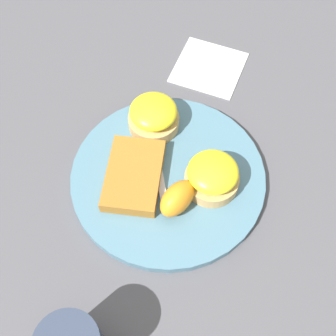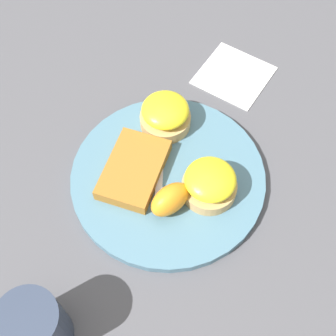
# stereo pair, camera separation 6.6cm
# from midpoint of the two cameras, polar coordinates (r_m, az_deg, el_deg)

# --- Properties ---
(ground_plane) EXTENTS (1.10, 1.10, 0.00)m
(ground_plane) POSITION_cam_midpoint_polar(r_m,az_deg,el_deg) (0.69, 2.73, -1.67)
(ground_plane) COLOR #4C4C51
(plate) EXTENTS (0.28, 0.28, 0.01)m
(plate) POSITION_cam_midpoint_polar(r_m,az_deg,el_deg) (0.68, 2.75, -1.39)
(plate) COLOR slate
(plate) RESTS_ON ground_plane
(sandwich_benedict_left) EXTENTS (0.08, 0.08, 0.05)m
(sandwich_benedict_left) POSITION_cam_midpoint_polar(r_m,az_deg,el_deg) (0.65, 8.01, -2.11)
(sandwich_benedict_left) COLOR tan
(sandwich_benedict_left) RESTS_ON plate
(sandwich_benedict_right) EXTENTS (0.08, 0.08, 0.05)m
(sandwich_benedict_right) POSITION_cam_midpoint_polar(r_m,az_deg,el_deg) (0.70, 2.34, 6.32)
(sandwich_benedict_right) COLOR tan
(sandwich_benedict_right) RESTS_ON plate
(hashbrown_patty) EXTENTS (0.13, 0.10, 0.02)m
(hashbrown_patty) POSITION_cam_midpoint_polar(r_m,az_deg,el_deg) (0.67, -1.39, -0.42)
(hashbrown_patty) COLOR #9E6625
(hashbrown_patty) RESTS_ON plate
(orange_wedge) EXTENTS (0.07, 0.05, 0.04)m
(orange_wedge) POSITION_cam_midpoint_polar(r_m,az_deg,el_deg) (0.63, 3.23, -4.11)
(orange_wedge) COLOR orange
(orange_wedge) RESTS_ON plate
(fork) EXTENTS (0.18, 0.11, 0.00)m
(fork) POSITION_cam_midpoint_polar(r_m,az_deg,el_deg) (0.70, 1.85, 2.87)
(fork) COLOR silver
(fork) RESTS_ON plate
(cup) EXTENTS (0.10, 0.07, 0.09)m
(cup) POSITION_cam_midpoint_polar(r_m,az_deg,el_deg) (0.58, -12.69, -18.85)
(cup) COLOR #2D384C
(cup) RESTS_ON ground_plane
(napkin) EXTENTS (0.11, 0.11, 0.00)m
(napkin) POSITION_cam_midpoint_polar(r_m,az_deg,el_deg) (0.81, 10.37, 10.93)
(napkin) COLOR white
(napkin) RESTS_ON ground_plane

